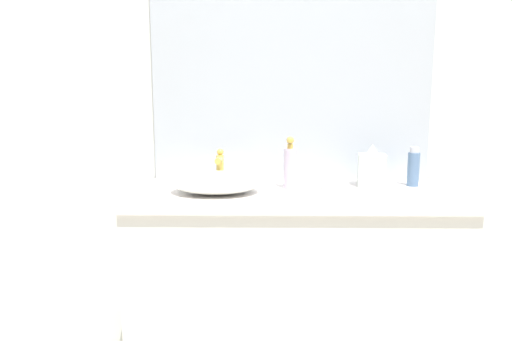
# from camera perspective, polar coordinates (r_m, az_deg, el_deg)

# --- Properties ---
(bathroom_wall_rear) EXTENTS (6.00, 0.06, 2.60)m
(bathroom_wall_rear) POSITION_cam_1_polar(r_m,az_deg,el_deg) (2.04, 4.29, 11.63)
(bathroom_wall_rear) COLOR silver
(bathroom_wall_rear) RESTS_ON ground
(vanity_counter) EXTENTS (1.30, 0.51, 0.85)m
(vanity_counter) POSITION_cam_1_polar(r_m,az_deg,el_deg) (1.91, 4.72, -15.09)
(vanity_counter) COLOR white
(vanity_counter) RESTS_ON ground
(wall_mirror_panel) EXTENTS (1.21, 0.01, 1.24)m
(wall_mirror_panel) POSITION_cam_1_polar(r_m,az_deg,el_deg) (2.01, 4.62, 16.68)
(wall_mirror_panel) COLOR #B2BCC6
(wall_mirror_panel) RESTS_ON vanity_counter
(sink_basin) EXTENTS (0.34, 0.26, 0.08)m
(sink_basin) POSITION_cam_1_polar(r_m,az_deg,el_deg) (1.71, -5.09, -1.51)
(sink_basin) COLOR white
(sink_basin) RESTS_ON vanity_counter
(faucet) EXTENTS (0.03, 0.12, 0.15)m
(faucet) POSITION_cam_1_polar(r_m,az_deg,el_deg) (1.85, -4.64, 0.69)
(faucet) COLOR gold
(faucet) RESTS_ON vanity_counter
(soap_dispenser) EXTENTS (0.05, 0.05, 0.21)m
(soap_dispenser) POSITION_cam_1_polar(r_m,az_deg,el_deg) (1.79, 4.34, 0.55)
(soap_dispenser) COLOR silver
(soap_dispenser) RESTS_ON vanity_counter
(lotion_bottle) EXTENTS (0.05, 0.05, 0.16)m
(lotion_bottle) POSITION_cam_1_polar(r_m,az_deg,el_deg) (1.94, 19.38, 0.34)
(lotion_bottle) COLOR #55769D
(lotion_bottle) RESTS_ON vanity_counter
(tissue_box) EXTENTS (0.13, 0.13, 0.17)m
(tissue_box) POSITION_cam_1_polar(r_m,az_deg,el_deg) (1.90, 14.50, 0.29)
(tissue_box) COLOR #B9C5BE
(tissue_box) RESTS_ON vanity_counter
(candle_jar) EXTENTS (0.05, 0.05, 0.04)m
(candle_jar) POSITION_cam_1_polar(r_m,az_deg,el_deg) (1.80, 9.01, -1.64)
(candle_jar) COLOR silver
(candle_jar) RESTS_ON vanity_counter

